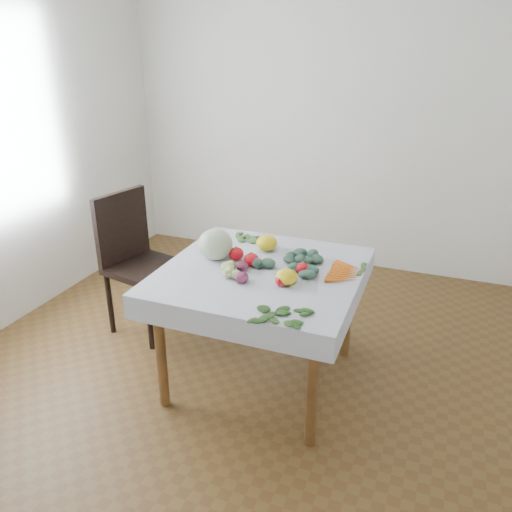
{
  "coord_description": "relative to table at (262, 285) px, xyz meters",
  "views": [
    {
      "loc": [
        0.92,
        -2.45,
        1.96
      ],
      "look_at": [
        -0.05,
        0.03,
        0.82
      ],
      "focal_mm": 35.0,
      "sensor_mm": 36.0,
      "label": 1
    }
  ],
  "objects": [
    {
      "name": "tablecloth",
      "position": [
        0.0,
        0.0,
        0.1
      ],
      "size": [
        1.12,
        1.12,
        0.01
      ],
      "primitive_type": "cube",
      "color": "silver",
      "rests_on": "table"
    },
    {
      "name": "onion_a",
      "position": [
        -0.1,
        -0.06,
        0.13
      ],
      "size": [
        0.08,
        0.08,
        0.06
      ],
      "primitive_type": "ellipsoid",
      "rotation": [
        0.0,
        0.0,
        0.14
      ],
      "color": "#4F162B",
      "rests_on": "tablecloth"
    },
    {
      "name": "table",
      "position": [
        0.0,
        0.0,
        0.0
      ],
      "size": [
        1.0,
        1.0,
        0.75
      ],
      "color": "brown",
      "rests_on": "ground"
    },
    {
      "name": "tomato_a",
      "position": [
        -0.07,
        0.02,
        0.14
      ],
      "size": [
        0.1,
        0.1,
        0.08
      ],
      "primitive_type": "ellipsoid",
      "rotation": [
        0.0,
        0.0,
        0.07
      ],
      "color": "red",
      "rests_on": "tablecloth"
    },
    {
      "name": "chair",
      "position": [
        -1.07,
        0.29,
        -0.07
      ],
      "size": [
        0.54,
        0.54,
        1.01
      ],
      "color": "black",
      "rests_on": "ground"
    },
    {
      "name": "tomato_c",
      "position": [
        -0.19,
        0.08,
        0.14
      ],
      "size": [
        0.11,
        0.11,
        0.08
      ],
      "primitive_type": "ellipsoid",
      "rotation": [
        0.0,
        0.0,
        0.23
      ],
      "color": "red",
      "rests_on": "tablecloth"
    },
    {
      "name": "basil_bunch",
      "position": [
        0.26,
        -0.47,
        0.11
      ],
      "size": [
        0.31,
        0.22,
        0.01
      ],
      "color": "#234D18",
      "rests_on": "tablecloth"
    },
    {
      "name": "dill_bunch",
      "position": [
        -0.24,
        0.41,
        0.11
      ],
      "size": [
        0.23,
        0.18,
        0.02
      ],
      "color": "#427134",
      "rests_on": "tablecloth"
    },
    {
      "name": "cabbage",
      "position": [
        -0.31,
        0.05,
        0.2
      ],
      "size": [
        0.26,
        0.26,
        0.19
      ],
      "primitive_type": "ellipsoid",
      "rotation": [
        0.0,
        0.0,
        0.28
      ],
      "color": "#B4C8A8",
      "rests_on": "tablecloth"
    },
    {
      "name": "tomato_b",
      "position": [
        0.24,
        0.02,
        0.14
      ],
      "size": [
        0.1,
        0.1,
        0.07
      ],
      "primitive_type": "ellipsoid",
      "rotation": [
        0.0,
        0.0,
        -0.29
      ],
      "color": "red",
      "rests_on": "tablecloth"
    },
    {
      "name": "onion_b",
      "position": [
        -0.04,
        -0.2,
        0.13
      ],
      "size": [
        0.09,
        0.09,
        0.06
      ],
      "primitive_type": "ellipsoid",
      "rotation": [
        0.0,
        0.0,
        -0.26
      ],
      "color": "#4F162B",
      "rests_on": "tablecloth"
    },
    {
      "name": "kale_bunch",
      "position": [
        0.11,
        0.13,
        0.13
      ],
      "size": [
        0.34,
        0.33,
        0.05
      ],
      "color": "#375A4A",
      "rests_on": "tablecloth"
    },
    {
      "name": "back_wall",
      "position": [
        0.0,
        2.0,
        0.7
      ],
      "size": [
        4.0,
        0.04,
        2.7
      ],
      "primitive_type": "cube",
      "color": "silver",
      "rests_on": "ground"
    },
    {
      "name": "tomato_d",
      "position": [
        0.18,
        -0.16,
        0.13
      ],
      "size": [
        0.09,
        0.09,
        0.06
      ],
      "primitive_type": "ellipsoid",
      "rotation": [
        0.0,
        0.0,
        0.3
      ],
      "color": "red",
      "rests_on": "tablecloth"
    },
    {
      "name": "heirloom_front",
      "position": [
        0.19,
        -0.13,
        0.14
      ],
      "size": [
        0.12,
        0.12,
        0.09
      ],
      "primitive_type": "ellipsoid",
      "rotation": [
        0.0,
        0.0,
        0.0
      ],
      "color": "yellow",
      "rests_on": "tablecloth"
    },
    {
      "name": "carrot_bunch",
      "position": [
        0.47,
        0.1,
        0.12
      ],
      "size": [
        0.17,
        0.3,
        0.03
      ],
      "color": "orange",
      "rests_on": "tablecloth"
    },
    {
      "name": "heirloom_back",
      "position": [
        -0.07,
        0.29,
        0.15
      ],
      "size": [
        0.17,
        0.17,
        0.09
      ],
      "primitive_type": "ellipsoid",
      "rotation": [
        0.0,
        0.0,
        0.38
      ],
      "color": "yellow",
      "rests_on": "tablecloth"
    },
    {
      "name": "tomatillo_cluster",
      "position": [
        -0.14,
        -0.13,
        0.13
      ],
      "size": [
        0.18,
        0.11,
        0.05
      ],
      "color": "#C0D97D",
      "rests_on": "tablecloth"
    },
    {
      "name": "ground",
      "position": [
        0.0,
        0.0,
        -0.65
      ],
      "size": [
        4.0,
        4.0,
        0.0
      ],
      "primitive_type": "plane",
      "color": "brown"
    }
  ]
}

